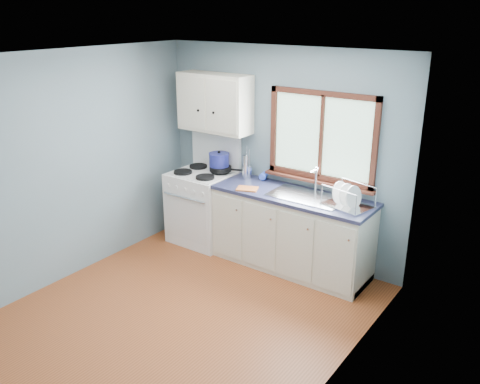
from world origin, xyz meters
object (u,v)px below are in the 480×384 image
Objects in this scene: gas_range at (203,205)px; utensil_crock at (247,171)px; sink at (307,202)px; stockpot at (219,162)px; skillet at (221,169)px; base_cabinets at (291,235)px; thermos at (245,167)px; dish_rack at (347,200)px.

gas_range is 0.78m from utensil_crock.
stockpot is at bearing 175.09° from sink.
skillet is (0.20, 0.13, 0.49)m from gas_range.
base_cabinets is 0.99m from thermos.
sink reaches higher than base_cabinets.
stockpot reaches higher than base_cabinets.
gas_range reaches higher than dish_rack.
utensil_crock is at bearing 10.08° from stockpot.
utensil_crock is (0.38, 0.07, -0.07)m from stockpot.
sink is at bearing -7.60° from thermos.
gas_range is 0.82m from thermos.
sink is 0.95m from utensil_crock.
skillet is 1.37× the size of stockpot.
base_cabinets is 3.44× the size of dish_rack.
stockpot is (0.17, 0.13, 0.58)m from gas_range.
sink reaches higher than skillet.
dish_rack is (1.39, -0.12, -0.08)m from thermos.
utensil_crock reaches higher than sink.
skillet is 0.09m from stockpot.
dish_rack reaches higher than base_cabinets.
gas_range is 3.43× the size of utensil_crock.
sink is 1.29m from skillet.
base_cabinets is at bearing -26.26° from skillet.
sink is 0.49m from dish_rack.
thermos is at bearing 13.86° from gas_range.
gas_range is 1.31m from base_cabinets.
thermos reaches higher than skillet.
stockpot is 1.79m from dish_rack.
thermos is at bearing 170.60° from base_cabinets.
skillet is 0.81× the size of dish_rack.
base_cabinets is 4.66× the size of utensil_crock.
gas_range is 1.53m from sink.
utensil_crock reaches higher than thermos.
thermos is at bearing 1.39° from stockpot.
thermos is (0.57, 0.14, 0.57)m from gas_range.
sink is at bearing -11.06° from utensil_crock.
sink is (1.49, 0.02, 0.37)m from gas_range.
sink is at bearing -166.00° from dish_rack.
sink reaches higher than dish_rack.
sink reaches higher than thermos.
thermos is at bearing -80.00° from utensil_crock.
gas_range reaches higher than thermos.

